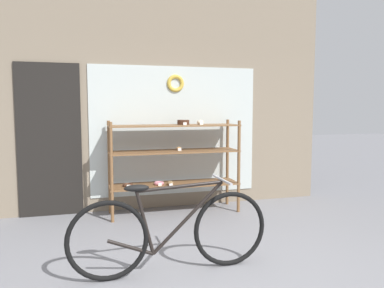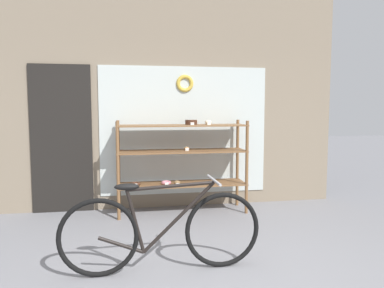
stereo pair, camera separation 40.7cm
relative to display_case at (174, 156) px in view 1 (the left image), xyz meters
The scene contains 3 objects.
storefront_facade 0.90m from the display_case, 110.82° to the left, with size 5.11×0.13×3.34m.
display_case is the anchor object (origin of this frame).
bicycle 2.01m from the display_case, 103.98° to the right, with size 1.84×0.46×0.84m.
Camera 1 is at (-1.08, -2.72, 1.50)m, focal length 35.00 mm.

